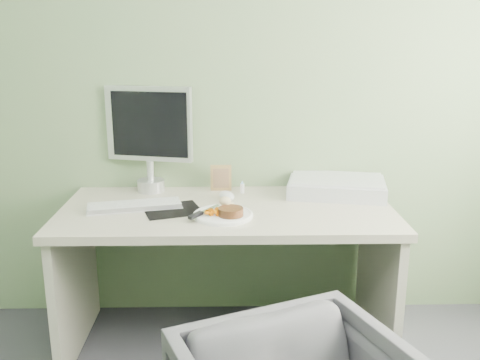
{
  "coord_description": "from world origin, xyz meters",
  "views": [
    {
      "loc": [
        0.01,
        -0.83,
        1.53
      ],
      "look_at": [
        0.06,
        1.5,
        0.9
      ],
      "focal_mm": 40.0,
      "sensor_mm": 36.0,
      "label": 1
    }
  ],
  "objects_px": {
    "plate": "(223,215)",
    "monitor": "(149,133)",
    "scanner": "(336,187)",
    "desk": "(227,243)"
  },
  "relations": [
    {
      "from": "plate",
      "to": "monitor",
      "type": "distance_m",
      "value": 0.66
    },
    {
      "from": "scanner",
      "to": "monitor",
      "type": "height_order",
      "value": "monitor"
    },
    {
      "from": "plate",
      "to": "desk",
      "type": "bearing_deg",
      "value": 82.34
    },
    {
      "from": "desk",
      "to": "scanner",
      "type": "height_order",
      "value": "scanner"
    },
    {
      "from": "scanner",
      "to": "monitor",
      "type": "distance_m",
      "value": 1.02
    },
    {
      "from": "monitor",
      "to": "plate",
      "type": "bearing_deg",
      "value": -35.86
    },
    {
      "from": "desk",
      "to": "plate",
      "type": "distance_m",
      "value": 0.23
    },
    {
      "from": "plate",
      "to": "monitor",
      "type": "relative_size",
      "value": 0.5
    },
    {
      "from": "plate",
      "to": "scanner",
      "type": "xyz_separation_m",
      "value": [
        0.59,
        0.35,
        0.03
      ]
    },
    {
      "from": "scanner",
      "to": "plate",
      "type": "bearing_deg",
      "value": -138.23
    }
  ]
}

